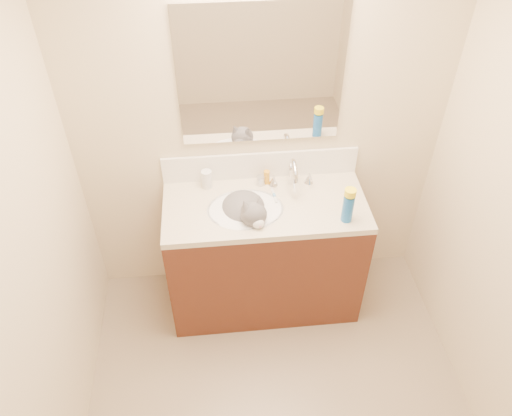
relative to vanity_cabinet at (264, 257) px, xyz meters
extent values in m
cube|color=beige|center=(0.00, 0.28, 0.84)|extent=(2.20, 0.04, 2.50)
cube|color=beige|center=(-1.10, -0.97, 0.84)|extent=(0.04, 2.50, 2.50)
cube|color=#4B2114|center=(0.00, 0.00, 0.00)|extent=(1.20, 0.55, 0.82)
cube|color=beige|center=(0.00, 0.00, 0.43)|extent=(1.20, 0.55, 0.04)
ellipsoid|color=white|center=(-0.12, -0.03, 0.38)|extent=(0.45, 0.36, 0.14)
cylinder|color=silver|center=(0.18, 0.18, 0.51)|extent=(0.04, 0.04, 0.11)
torus|color=silver|center=(0.18, 0.12, 0.56)|extent=(0.03, 0.20, 0.20)
cylinder|color=silver|center=(0.18, 0.04, 0.53)|extent=(0.03, 0.03, 0.06)
cone|color=silver|center=(0.07, 0.18, 0.48)|extent=(0.06, 0.06, 0.06)
cone|color=silver|center=(0.29, 0.18, 0.48)|extent=(0.06, 0.06, 0.06)
ellipsoid|color=#565456|center=(-0.13, 0.00, 0.40)|extent=(0.37, 0.39, 0.21)
ellipsoid|color=#565456|center=(-0.08, -0.14, 0.50)|extent=(0.19, 0.18, 0.14)
ellipsoid|color=#565456|center=(-0.10, -0.08, 0.46)|extent=(0.14, 0.14, 0.13)
cone|color=#565456|center=(-0.13, -0.13, 0.57)|extent=(0.09, 0.09, 0.09)
cone|color=#565456|center=(-0.05, -0.11, 0.57)|extent=(0.08, 0.09, 0.09)
ellipsoid|color=silver|center=(-0.06, -0.19, 0.48)|extent=(0.08, 0.07, 0.06)
ellipsoid|color=silver|center=(-0.09, -0.10, 0.41)|extent=(0.12, 0.10, 0.12)
sphere|color=#D08695|center=(-0.05, -0.22, 0.48)|extent=(0.01, 0.01, 0.01)
cylinder|color=#565456|center=(0.00, 0.03, 0.34)|extent=(0.16, 0.20, 0.04)
cube|color=white|center=(0.00, 0.26, 0.54)|extent=(1.20, 0.02, 0.18)
cube|color=white|center=(0.00, 0.26, 1.13)|extent=(0.90, 0.02, 0.80)
cylinder|color=silver|center=(-0.33, 0.20, 0.51)|extent=(0.08, 0.08, 0.12)
cylinder|color=#F05628|center=(-0.33, 0.20, 0.50)|extent=(0.07, 0.07, 0.04)
cylinder|color=#B7B7BC|center=(-0.01, 0.19, 0.48)|extent=(0.06, 0.06, 0.06)
cylinder|color=orange|center=(0.03, 0.20, 0.50)|extent=(0.04, 0.04, 0.09)
cube|color=silver|center=(0.06, 0.07, 0.45)|extent=(0.03, 0.13, 0.01)
cube|color=#609DCC|center=(0.06, 0.07, 0.46)|extent=(0.02, 0.03, 0.01)
cylinder|color=#195EB5|center=(0.44, -0.18, 0.54)|extent=(0.07, 0.07, 0.17)
cylinder|color=yellow|center=(0.44, -0.18, 0.65)|extent=(0.07, 0.07, 0.04)
camera|label=1|loc=(-0.28, -2.19, 2.37)|focal=35.00mm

